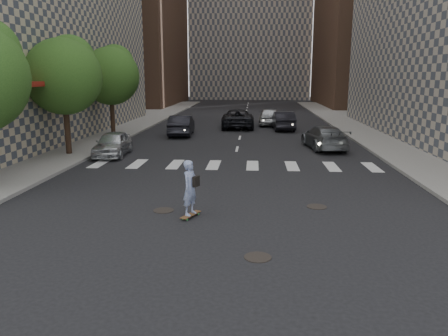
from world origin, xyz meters
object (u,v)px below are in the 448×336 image
object	(u,v)px
tree_b	(65,73)
traffic_car_b	(324,137)
traffic_car_d	(270,116)
traffic_car_a	(182,125)
traffic_car_c	(238,119)
traffic_car_e	(283,121)
skateboarder	(190,188)
silver_sedan	(113,144)
tree_c	(111,73)

from	to	relation	value
tree_b	traffic_car_b	xyz separation A→B (m)	(14.88, 3.33, -3.92)
tree_b	traffic_car_d	world-z (taller)	tree_b
traffic_car_a	traffic_car_c	distance (m)	6.56
traffic_car_a	traffic_car_e	distance (m)	8.90
skateboarder	silver_sedan	bearing A→B (deg)	143.42
tree_c	traffic_car_c	world-z (taller)	tree_c
traffic_car_b	traffic_car_d	bearing A→B (deg)	-83.76
skateboarder	traffic_car_e	world-z (taller)	skateboarder
tree_c	skateboarder	xyz separation A→B (m)	(8.49, -18.57, -3.65)
silver_sedan	traffic_car_d	bearing A→B (deg)	56.07
silver_sedan	traffic_car_e	xyz separation A→B (m)	(10.46, 12.75, 0.07)
skateboarder	traffic_car_a	bearing A→B (deg)	124.23
silver_sedan	tree_b	bearing A→B (deg)	179.00
skateboarder	traffic_car_c	size ratio (longest dim) A/B	0.33
tree_b	traffic_car_b	size ratio (longest dim) A/B	1.32
traffic_car_b	traffic_car_c	bearing A→B (deg)	-68.04
traffic_car_e	traffic_car_b	bearing A→B (deg)	98.66
silver_sedan	traffic_car_d	xyz separation A→B (m)	(9.45, 16.18, 0.13)
silver_sedan	traffic_car_a	bearing A→B (deg)	70.35
skateboarder	traffic_car_b	bearing A→B (deg)	89.24
tree_b	traffic_car_d	distance (m)	20.54
traffic_car_c	traffic_car_e	xyz separation A→B (m)	(3.86, -1.12, -0.03)
tree_c	traffic_car_a	xyz separation A→B (m)	(4.96, 0.86, -3.87)
tree_c	traffic_car_a	bearing A→B (deg)	9.86
traffic_car_d	traffic_car_e	xyz separation A→B (m)	(1.01, -3.43, -0.05)
traffic_car_a	traffic_car_b	world-z (taller)	traffic_car_a
traffic_car_c	traffic_car_d	xyz separation A→B (m)	(2.85, 2.31, 0.02)
tree_c	traffic_car_d	size ratio (longest dim) A/B	1.37
traffic_car_a	skateboarder	bearing A→B (deg)	96.97
tree_c	traffic_car_e	xyz separation A→B (m)	(12.92, 4.86, -3.88)
tree_c	traffic_car_b	xyz separation A→B (m)	(14.88, -4.67, -3.92)
skateboarder	traffic_car_d	size ratio (longest dim) A/B	0.39
tree_b	silver_sedan	size ratio (longest dim) A/B	1.61
traffic_car_c	traffic_car_e	world-z (taller)	traffic_car_c
tree_c	traffic_car_e	world-z (taller)	tree_c
silver_sedan	traffic_car_a	distance (m)	9.10
tree_c	traffic_car_d	distance (m)	15.00
tree_b	tree_c	xyz separation A→B (m)	(0.00, 8.00, 0.00)
traffic_car_d	traffic_car_b	bearing A→B (deg)	104.54
tree_b	traffic_car_e	world-z (taller)	tree_b
traffic_car_a	silver_sedan	bearing A→B (deg)	70.67
traffic_car_a	traffic_car_e	xyz separation A→B (m)	(7.95, 4.00, -0.00)
silver_sedan	traffic_car_d	world-z (taller)	traffic_car_d
tree_b	skateboarder	size ratio (longest dim) A/B	3.49
tree_b	tree_c	bearing A→B (deg)	90.00
traffic_car_c	traffic_car_e	distance (m)	4.02
skateboarder	traffic_car_c	bearing A→B (deg)	112.62
silver_sedan	traffic_car_b	bearing A→B (deg)	10.85
tree_b	tree_c	distance (m)	8.00
traffic_car_c	tree_b	bearing A→B (deg)	54.89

